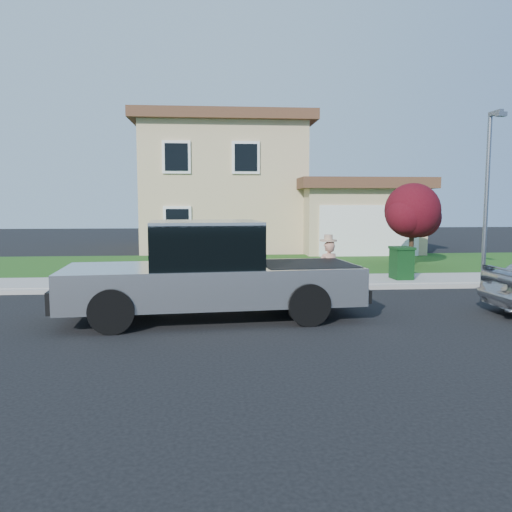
% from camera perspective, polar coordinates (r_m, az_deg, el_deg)
% --- Properties ---
extents(ground, '(80.00, 80.00, 0.00)m').
position_cam_1_polar(ground, '(11.31, -2.35, -6.59)').
color(ground, black).
rests_on(ground, ground).
extents(curb, '(40.00, 0.20, 0.12)m').
position_cam_1_polar(curb, '(14.21, 1.22, -3.74)').
color(curb, gray).
rests_on(curb, ground).
extents(sidewalk, '(40.00, 2.00, 0.15)m').
position_cam_1_polar(sidewalk, '(15.29, 0.79, -2.99)').
color(sidewalk, gray).
rests_on(sidewalk, ground).
extents(lawn, '(40.00, 7.00, 0.10)m').
position_cam_1_polar(lawn, '(19.73, -0.45, -1.03)').
color(lawn, '#224C15').
rests_on(lawn, ground).
extents(house, '(14.00, 11.30, 6.85)m').
position_cam_1_polar(house, '(27.48, -1.01, 7.46)').
color(house, tan).
rests_on(house, ground).
extents(pickup_truck, '(6.55, 2.71, 2.10)m').
position_cam_1_polar(pickup_truck, '(10.77, -5.11, -1.96)').
color(pickup_truck, black).
rests_on(pickup_truck, ground).
extents(woman, '(0.65, 0.53, 1.71)m').
position_cam_1_polar(woman, '(12.48, 8.22, -1.69)').
color(woman, tan).
rests_on(woman, ground).
extents(ornamental_tree, '(2.29, 2.06, 3.14)m').
position_cam_1_polar(ornamental_tree, '(19.70, 17.52, 4.68)').
color(ornamental_tree, black).
rests_on(ornamental_tree, lawn).
extents(trash_bin, '(0.65, 0.73, 1.00)m').
position_cam_1_polar(trash_bin, '(16.02, 16.30, -0.73)').
color(trash_bin, black).
rests_on(trash_bin, sidewalk).
extents(street_lamp, '(0.25, 0.65, 4.98)m').
position_cam_1_polar(street_lamp, '(15.50, 24.98, 6.83)').
color(street_lamp, slate).
rests_on(street_lamp, ground).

